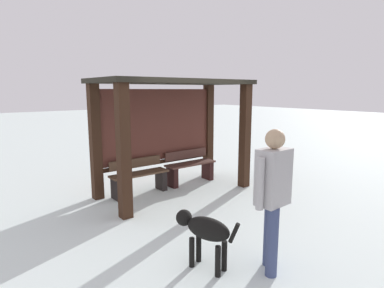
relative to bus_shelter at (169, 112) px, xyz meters
name	(u,v)px	position (x,y,z in m)	size (l,w,h in m)	color
ground_plane	(175,192)	(0.00, -0.19, -1.72)	(60.00, 60.00, 0.00)	white
bus_shelter	(169,112)	(0.00, 0.00, 0.00)	(3.30, 1.58, 2.41)	#352014
bench_left_inside	(139,178)	(-0.68, 0.17, -1.37)	(1.26, 0.37, 0.75)	brown
bench_center_inside	(190,168)	(0.68, 0.17, -1.36)	(1.26, 0.39, 0.77)	brown
person_walking	(273,190)	(-0.83, -3.41, -0.70)	(0.59, 0.32, 1.75)	#B8B6B7
dog	(204,230)	(-1.43, -2.87, -1.23)	(0.42, 0.87, 0.70)	black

